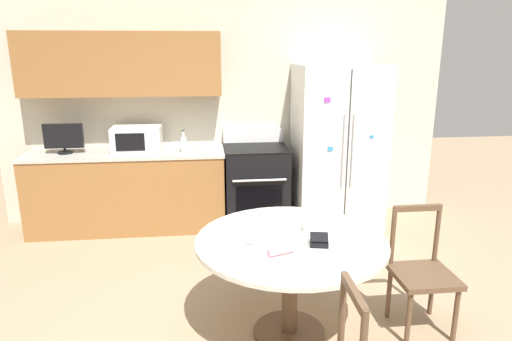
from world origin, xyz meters
name	(u,v)px	position (x,y,z in m)	size (l,w,h in m)	color
back_wall	(199,98)	(-0.30, 2.59, 1.44)	(5.20, 0.44, 2.60)	beige
kitchen_counter	(129,190)	(-1.13, 2.29, 0.45)	(2.17, 0.64, 0.90)	#936033
refrigerator	(337,147)	(1.25, 2.19, 0.92)	(0.96, 0.80, 1.84)	white
oven_range	(256,185)	(0.32, 2.26, 0.47)	(0.71, 0.68, 1.08)	black
microwave	(137,139)	(-1.00, 2.31, 1.04)	(0.53, 0.37, 0.27)	white
countertop_tv	(64,137)	(-1.76, 2.27, 1.08)	(0.41, 0.16, 0.33)	black
counter_bottle	(184,144)	(-0.48, 2.18, 0.99)	(0.07, 0.07, 0.25)	silver
dining_table	(291,256)	(0.32, 0.10, 0.62)	(1.32, 1.32, 0.74)	beige
dining_chair_right	(422,273)	(1.28, 0.08, 0.43)	(0.42, 0.42, 0.90)	brown
candle_glass	(310,227)	(0.47, 0.21, 0.78)	(0.09, 0.09, 0.09)	silver
folded_napkin	(281,251)	(0.21, -0.13, 0.77)	(0.18, 0.11, 0.05)	pink
wallet	(319,241)	(0.49, -0.01, 0.77)	(0.14, 0.15, 0.07)	black
mail_stack	(264,235)	(0.14, 0.16, 0.75)	(0.30, 0.35, 0.02)	white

